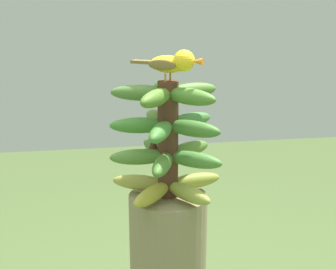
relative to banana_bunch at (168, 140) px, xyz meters
name	(u,v)px	position (x,y,z in m)	size (l,w,h in m)	color
banana_bunch	(168,140)	(0.00, 0.00, 0.00)	(0.31, 0.31, 0.31)	#4C2D1E
perched_bird	(174,63)	(0.01, 0.01, 0.20)	(0.13, 0.17, 0.08)	#C68933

